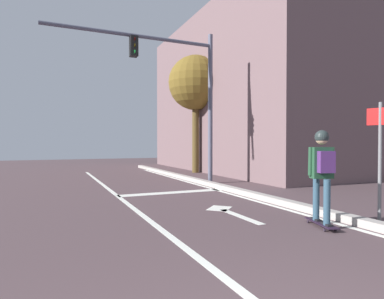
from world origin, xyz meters
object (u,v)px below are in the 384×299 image
traffic_signal_mast (176,78)px  roadside_tree (196,84)px  street_sign_post (380,144)px  skateboard (321,223)px  skater (322,165)px

traffic_signal_mast → roadside_tree: 4.90m
traffic_signal_mast → street_sign_post: traffic_signal_mast is taller
skateboard → skater: bearing=-107.2°
skateboard → roadside_tree: (2.31, 10.20, 4.24)m
skater → street_sign_post: (1.13, -0.22, 0.35)m
skater → traffic_signal_mast: traffic_signal_mast is taller
skateboard → traffic_signal_mast: 7.08m
skateboard → traffic_signal_mast: size_ratio=0.15×
skater → traffic_signal_mast: bearing=92.7°
skateboard → traffic_signal_mast: (-0.29, 6.10, 3.57)m
traffic_signal_mast → roadside_tree: size_ratio=0.98×
street_sign_post → skateboard: bearing=168.0°
traffic_signal_mast → roadside_tree: roadside_tree is taller
skateboard → street_sign_post: bearing=-12.0°
roadside_tree → street_sign_post: bearing=-96.5°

